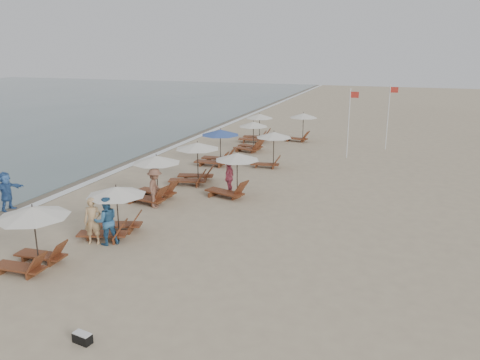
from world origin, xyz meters
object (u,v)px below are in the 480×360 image
(beachgoer_far_a, at_px, (229,177))
(inland_station_1, at_px, (271,144))
(lounger_station_5, at_px, (250,136))
(duffel_bag, at_px, (82,338))
(beachgoer_near, at_px, (93,221))
(lounger_station_6, at_px, (256,129))
(lounger_station_2, at_px, (153,179))
(beachgoer_mid_a, at_px, (106,221))
(lounger_station_0, at_px, (31,234))
(inland_station_2, at_px, (300,124))
(flag_pole_near, at_px, (349,120))
(lounger_station_4, at_px, (217,147))
(lounger_station_3, at_px, (194,162))
(waterline_walker, at_px, (6,191))
(inland_station_0, at_px, (231,171))
(lounger_station_1, at_px, (113,210))
(beachgoer_mid_b, at_px, (155,188))

(beachgoer_far_a, bearing_deg, inland_station_1, 176.24)
(lounger_station_5, xyz_separation_m, duffel_bag, (3.19, -23.61, -0.92))
(beachgoer_near, xyz_separation_m, duffel_bag, (3.61, -5.54, -0.77))
(lounger_station_6, height_order, inland_station_1, inland_station_1)
(lounger_station_2, bearing_deg, beachgoer_mid_a, -79.43)
(lounger_station_0, distance_m, beachgoer_near, 2.58)
(inland_station_2, bearing_deg, lounger_station_0, -98.13)
(beachgoer_far_a, xyz_separation_m, flag_pole_near, (4.66, 10.46, 1.70))
(beachgoer_near, height_order, duffel_bag, beachgoer_near)
(lounger_station_0, bearing_deg, beachgoer_mid_a, 66.37)
(lounger_station_4, xyz_separation_m, inland_station_1, (3.45, 0.39, 0.34))
(lounger_station_5, relative_size, beachgoer_far_a, 1.43)
(lounger_station_0, bearing_deg, lounger_station_2, 88.96)
(flag_pole_near, bearing_deg, lounger_station_4, -148.30)
(lounger_station_2, bearing_deg, beachgoer_near, -85.07)
(lounger_station_0, xyz_separation_m, lounger_station_2, (0.14, 7.94, -0.13))
(inland_station_2, bearing_deg, lounger_station_3, -101.84)
(beachgoer_near, relative_size, flag_pole_near, 0.39)
(lounger_station_5, distance_m, waterline_walker, 17.36)
(lounger_station_3, relative_size, lounger_station_4, 0.98)
(lounger_station_0, relative_size, beachgoer_near, 1.42)
(lounger_station_3, height_order, waterline_walker, lounger_station_3)
(inland_station_1, distance_m, inland_station_2, 9.05)
(lounger_station_6, height_order, duffel_bag, lounger_station_6)
(inland_station_2, bearing_deg, lounger_station_2, -101.29)
(inland_station_2, bearing_deg, inland_station_0, -90.33)
(lounger_station_0, bearing_deg, duffel_bag, -35.87)
(beachgoer_near, relative_size, waterline_walker, 1.00)
(lounger_station_0, xyz_separation_m, inland_station_0, (3.53, 9.79, 0.09))
(inland_station_0, height_order, duffel_bag, inland_station_0)
(lounger_station_3, height_order, beachgoer_far_a, lounger_station_3)
(lounger_station_5, distance_m, lounger_station_6, 3.63)
(lounger_station_5, height_order, flag_pole_near, flag_pole_near)
(lounger_station_3, bearing_deg, lounger_station_2, -99.14)
(lounger_station_6, bearing_deg, flag_pole_near, -24.59)
(lounger_station_3, relative_size, beachgoer_near, 1.51)
(duffel_bag, height_order, flag_pole_near, flag_pole_near)
(lounger_station_1, distance_m, lounger_station_3, 8.08)
(lounger_station_2, bearing_deg, lounger_station_3, 80.86)
(lounger_station_1, distance_m, lounger_station_5, 17.14)
(lounger_station_2, height_order, inland_station_1, lounger_station_2)
(lounger_station_5, bearing_deg, lounger_station_4, -99.08)
(lounger_station_5, height_order, beachgoer_mid_a, lounger_station_5)
(duffel_bag, distance_m, flag_pole_near, 24.11)
(lounger_station_2, relative_size, flag_pole_near, 0.59)
(flag_pole_near, bearing_deg, beachgoer_mid_b, -117.84)
(lounger_station_1, height_order, inland_station_2, inland_station_2)
(lounger_station_4, bearing_deg, beachgoer_mid_a, -86.33)
(beachgoer_far_a, bearing_deg, lounger_station_2, -53.76)
(inland_station_2, bearing_deg, lounger_station_1, -97.09)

